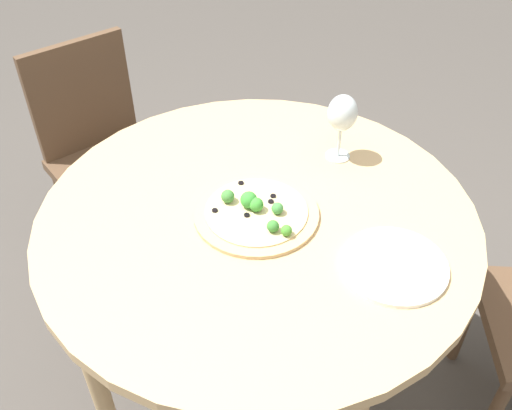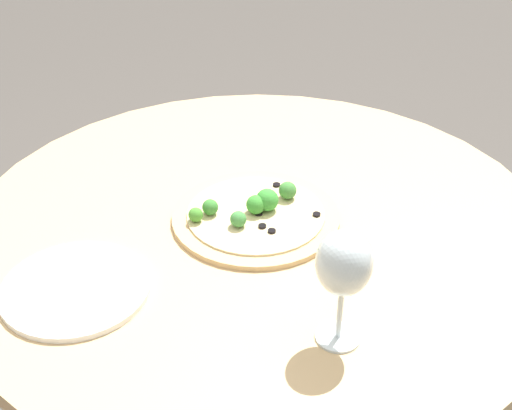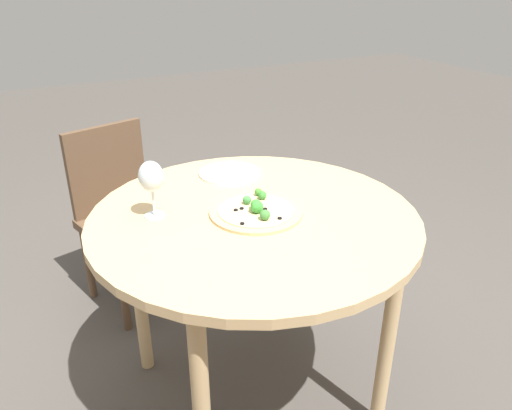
% 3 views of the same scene
% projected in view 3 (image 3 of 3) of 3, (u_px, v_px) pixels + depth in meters
% --- Properties ---
extents(ground_plane, '(12.00, 12.00, 0.00)m').
position_uv_depth(ground_plane, '(254.00, 391.00, 1.94)').
color(ground_plane, '#4C4742').
extents(dining_table, '(1.06, 1.06, 0.78)m').
position_uv_depth(dining_table, '(254.00, 236.00, 1.64)').
color(dining_table, tan).
rests_on(dining_table, ground_plane).
extents(chair, '(0.49, 0.49, 0.84)m').
position_uv_depth(chair, '(124.00, 211.00, 2.34)').
color(chair, brown).
rests_on(chair, ground_plane).
extents(pizza, '(0.30, 0.30, 0.05)m').
position_uv_depth(pizza, '(256.00, 210.00, 1.60)').
color(pizza, tan).
rests_on(pizza, dining_table).
extents(wine_glass, '(0.08, 0.08, 0.19)m').
position_uv_depth(wine_glass, '(151.00, 178.00, 1.53)').
color(wine_glass, silver).
rests_on(wine_glass, dining_table).
extents(plate_near, '(0.23, 0.23, 0.01)m').
position_uv_depth(plate_near, '(230.00, 173.00, 1.90)').
color(plate_near, white).
rests_on(plate_near, dining_table).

